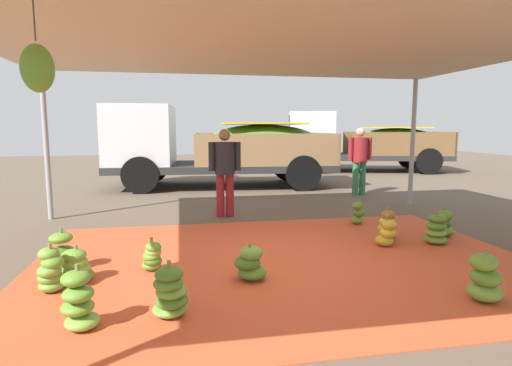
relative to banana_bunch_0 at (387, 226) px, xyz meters
name	(u,v)px	position (x,y,z in m)	size (l,w,h in m)	color
ground_plane	(247,215)	(-1.82, 2.32, -0.23)	(40.00, 40.00, 0.00)	brown
tarp_orange	(285,261)	(-1.82, -0.68, -0.23)	(6.50, 4.64, 0.01)	#D1512D
tent_canopy	(288,39)	(-1.83, -0.78, 2.57)	(8.00, 7.00, 2.89)	#9EA0A5
banana_bunch_0	(387,226)	(0.00, 0.00, 0.00)	(0.37, 0.37, 0.52)	#996628
banana_bunch_1	(387,234)	(-0.16, -0.31, -0.03)	(0.38, 0.37, 0.45)	gold
banana_bunch_2	(79,302)	(-4.04, -2.16, 0.02)	(0.43, 0.43, 0.59)	#75A83D
banana_bunch_3	(63,253)	(-4.58, -0.52, -0.01)	(0.42, 0.42, 0.53)	#477523
banana_bunch_4	(76,267)	(-4.33, -0.97, -0.04)	(0.44, 0.44, 0.43)	#518428
banana_bunch_5	(358,214)	(0.02, 1.09, -0.03)	(0.30, 0.30, 0.46)	#60932D
banana_bunch_6	(51,271)	(-4.53, -1.22, 0.00)	(0.35, 0.35, 0.53)	#6B9E38
banana_bunch_7	(170,293)	(-3.27, -2.05, 0.00)	(0.44, 0.45, 0.54)	#6B9E38
banana_bunch_8	(436,230)	(0.64, -0.32, -0.02)	(0.45, 0.45, 0.50)	#60932D
banana_bunch_9	(485,279)	(-0.15, -2.26, 0.00)	(0.43, 0.43, 0.51)	#6B9E38
banana_bunch_10	(152,257)	(-3.51, -0.75, -0.05)	(0.33, 0.34, 0.42)	#60932D
banana_bunch_11	(444,224)	(1.03, 0.05, -0.02)	(0.36, 0.39, 0.47)	#60932D
banana_bunch_13	(250,264)	(-2.38, -1.25, -0.04)	(0.42, 0.38, 0.43)	#518428
cargo_truck_main	(215,146)	(-2.10, 6.55, 1.00)	(6.73, 2.97, 2.40)	#2D2D2D
cargo_truck_far	(360,142)	(4.15, 10.00, 0.97)	(6.70, 3.88, 2.40)	#2D2D2D
worker_0	(360,156)	(1.49, 4.25, 0.80)	(0.65, 0.39, 1.76)	#337A4C
worker_1	(225,166)	(-2.28, 2.24, 0.78)	(0.63, 0.39, 1.73)	maroon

